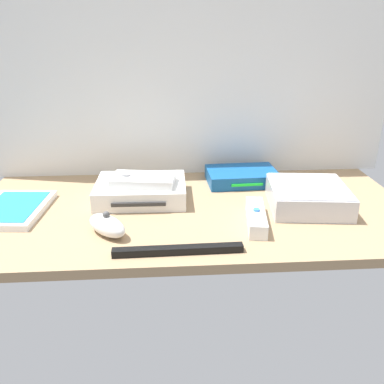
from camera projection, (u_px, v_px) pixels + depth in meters
The scene contains 10 objects.
ground_plane at pixel (192, 212), 93.82cm from camera, with size 100.00×48.00×2.00cm, color #9E7F5B.
back_wall at pixel (185, 53), 103.92cm from camera, with size 110.00×1.20×64.00cm, color white.
game_console at pixel (141, 190), 97.54cm from camera, with size 21.29×16.80×4.40cm.
mini_computer at pixel (308, 196), 93.07cm from camera, with size 18.73×18.73×5.30cm.
game_case at pixel (13, 209), 91.27cm from camera, with size 15.13×20.06×1.56cm.
network_router at pixel (242, 176), 107.96cm from camera, with size 18.52×12.97×3.40cm.
remote_wand at pixel (256, 217), 85.67cm from camera, with size 5.64×15.16×3.40cm.
remote_nunchuk at pixel (107, 225), 81.04cm from camera, with size 10.09×10.27×5.10cm.
remote_classic_pad at pixel (143, 180), 95.02cm from camera, with size 15.41×10.01×2.40cm.
sensor_bar at pixel (178, 250), 74.82cm from camera, with size 24.00×1.80×1.40cm, color black.
Camera 1 is at (-5.81, -84.76, 39.07)cm, focal length 38.34 mm.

